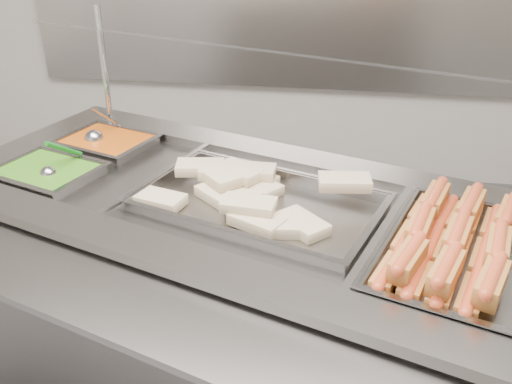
# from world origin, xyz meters

# --- Properties ---
(steam_counter) EXTENTS (2.01, 1.38, 0.88)m
(steam_counter) POSITION_xyz_m (0.14, 0.44, 0.44)
(steam_counter) COLOR slate
(steam_counter) RESTS_ON ground
(tray_rail) EXTENTS (1.75, 0.91, 0.05)m
(tray_rail) POSITION_xyz_m (-0.02, -0.03, 0.83)
(tray_rail) COLOR gray
(tray_rail) RESTS_ON steam_counter
(sneeze_guard) EXTENTS (1.62, 0.81, 0.43)m
(sneeze_guard) POSITION_xyz_m (0.21, 0.64, 1.24)
(sneeze_guard) COLOR silver
(sneeze_guard) RESTS_ON steam_counter
(pan_hotdogs) EXTENTS (0.49, 0.62, 0.10)m
(pan_hotdogs) POSITION_xyz_m (0.72, 0.24, 0.84)
(pan_hotdogs) COLOR gray
(pan_hotdogs) RESTS_ON steam_counter
(pan_wraps) EXTENTS (0.76, 0.59, 0.07)m
(pan_wraps) POSITION_xyz_m (0.20, 0.42, 0.86)
(pan_wraps) COLOR gray
(pan_wraps) RESTS_ON steam_counter
(pan_beans) EXTENTS (0.36, 0.32, 0.10)m
(pan_beans) POSITION_xyz_m (-0.41, 0.78, 0.84)
(pan_beans) COLOR gray
(pan_beans) RESTS_ON steam_counter
(pan_peas) EXTENTS (0.36, 0.32, 0.10)m
(pan_peas) POSITION_xyz_m (-0.50, 0.52, 0.84)
(pan_peas) COLOR gray
(pan_peas) RESTS_ON steam_counter
(hotdogs_in_buns) EXTENTS (0.42, 0.55, 0.11)m
(hotdogs_in_buns) POSITION_xyz_m (0.71, 0.24, 0.89)
(hotdogs_in_buns) COLOR brown
(hotdogs_in_buns) RESTS_ON pan_hotdogs
(tortilla_wraps) EXTENTS (0.69, 0.40, 0.10)m
(tortilla_wraps) POSITION_xyz_m (0.15, 0.46, 0.89)
(tortilla_wraps) COLOR #CEB38A
(tortilla_wraps) RESTS_ON pan_wraps
(ladle) EXTENTS (0.09, 0.18, 0.15)m
(ladle) POSITION_xyz_m (-0.45, 0.78, 0.89)
(ladle) COLOR #B2B1B6
(ladle) RESTS_ON pan_beans
(serving_spoon) EXTENTS (0.08, 0.17, 0.14)m
(serving_spoon) POSITION_xyz_m (-0.48, 0.50, 0.89)
(serving_spoon) COLOR #B2B1B6
(serving_spoon) RESTS_ON pan_peas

